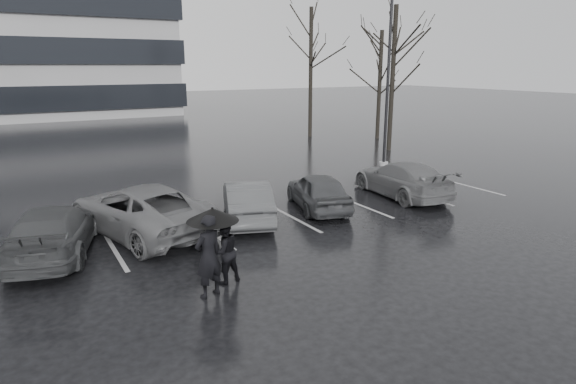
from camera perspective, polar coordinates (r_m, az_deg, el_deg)
The scene contains 14 objects.
ground at distance 14.01m, azimuth 2.00°, elevation -5.27°, with size 160.00×160.00×0.00m, color black.
car_main at distance 16.52m, azimuth 3.58°, elevation 0.13°, with size 1.49×3.71×1.26m, color black.
car_west_a at distance 15.32m, azimuth -4.88°, elevation -1.00°, with size 1.37×3.93×1.29m, color #2B2B2D.
car_west_b at distance 14.72m, azimuth -17.08°, elevation -1.96°, with size 2.41×5.23×1.45m, color #474749.
car_west_c at distance 13.91m, azimuth -26.03°, elevation -4.15°, with size 1.82×4.48×1.30m, color black.
car_east at distance 18.60m, azimuth 13.32°, elevation 1.51°, with size 1.85×4.54×1.32m, color #474749.
pedestrian_left at distance 10.34m, azimuth -9.43°, elevation -7.53°, with size 0.67×0.44×1.83m, color black.
pedestrian_right at distance 10.99m, azimuth -7.59°, elevation -6.97°, with size 0.73×0.57×1.50m, color black.
umbrella at distance 10.36m, azimuth -8.94°, elevation -2.67°, with size 1.12×1.12×1.90m.
lamp_post at distance 23.87m, azimuth 11.70°, elevation 11.90°, with size 0.44×0.44×8.13m.
stall_stripes at distance 15.74m, azimuth -5.31°, elevation -3.04°, with size 19.72×5.00×0.00m.
tree_east at distance 28.43m, azimuth 12.27°, elevation 12.85°, with size 0.26×0.26×8.00m, color black.
tree_ne at distance 33.11m, azimuth 10.80°, elevation 12.29°, with size 0.26×0.26×7.00m, color black.
tree_north at distance 33.41m, azimuth 2.70°, elevation 13.83°, with size 0.26×0.26×8.50m, color black.
Camera 1 is at (-6.99, -11.15, 4.81)m, focal length 30.00 mm.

